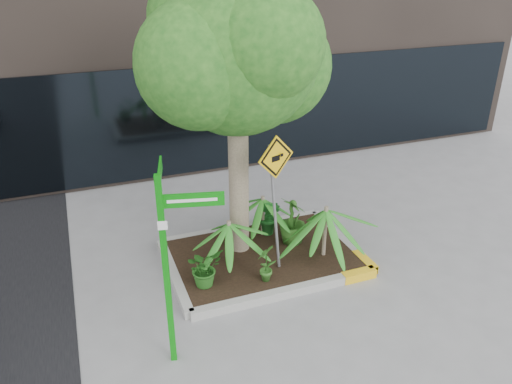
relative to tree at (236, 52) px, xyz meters
name	(u,v)px	position (x,y,z in m)	size (l,w,h in m)	color
ground	(258,272)	(0.11, -0.65, -3.60)	(80.00, 80.00, 0.00)	gray
planter	(265,256)	(0.35, -0.38, -3.50)	(3.35, 2.36, 0.15)	#9E9E99
tree	(236,52)	(0.00, 0.00, 0.00)	(3.29, 2.91, 4.93)	gray
palm_front	(326,210)	(1.31, -0.76, -2.57)	(1.06, 1.06, 1.18)	gray
palm_left	(229,224)	(-0.34, -0.48, -2.66)	(0.95, 0.95, 1.06)	gray
palm_back	(263,199)	(0.56, 0.27, -2.70)	(0.90, 0.90, 1.00)	gray
shrub_a	(204,268)	(-0.88, -0.87, -3.13)	(0.57, 0.57, 0.63)	#205919
shrub_b	(293,220)	(0.97, -0.17, -3.01)	(0.50, 0.50, 0.89)	#295B1B
shrub_c	(266,262)	(0.08, -1.10, -3.12)	(0.35, 0.35, 0.66)	#2B601D
shrub_d	(269,217)	(0.68, 0.24, -3.08)	(0.41, 0.41, 0.74)	#1D6723
street_sign_post	(169,251)	(-1.62, -2.11, -1.92)	(0.78, 0.91, 2.71)	#0C880F
cattle_sign	(275,180)	(0.37, -0.72, -1.89)	(0.68, 0.33, 2.31)	slate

